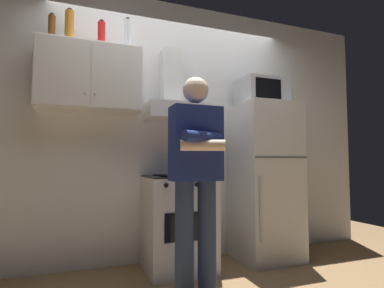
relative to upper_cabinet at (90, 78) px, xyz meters
name	(u,v)px	position (x,y,z in m)	size (l,w,h in m)	color
ground_plane	(192,278)	(0.85, -0.37, -1.75)	(7.00, 7.00, 0.00)	olive
back_wall_tiled	(172,129)	(0.85, 0.23, -0.40)	(4.80, 0.10, 2.70)	white
upper_cabinet	(90,78)	(0.00, 0.00, 0.00)	(0.90, 0.37, 0.60)	white
stove_oven	(178,222)	(0.80, -0.13, -1.32)	(0.60, 0.62, 0.87)	white
range_hood	(174,101)	(0.80, 0.00, -0.15)	(0.60, 0.44, 0.75)	white
refrigerator	(264,181)	(1.75, -0.12, -0.95)	(0.60, 0.62, 1.60)	silver
microwave	(262,93)	(1.75, -0.11, -0.01)	(0.48, 0.37, 0.28)	#B7BABF
person_standing	(196,174)	(0.75, -0.73, -0.85)	(0.38, 0.33, 1.64)	navy
bottle_vodka_clear	(128,35)	(0.33, 0.01, 0.46)	(0.07, 0.07, 0.32)	silver
bottle_beer_brown	(52,29)	(-0.33, 0.04, 0.43)	(0.06, 0.06, 0.27)	brown
bottle_soda_red	(101,34)	(0.09, -0.02, 0.42)	(0.07, 0.07, 0.25)	red
bottle_liquor_amber	(69,27)	(-0.18, -0.01, 0.45)	(0.08, 0.08, 0.31)	#B7721E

